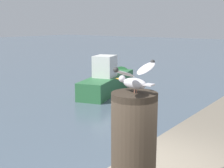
{
  "coord_description": "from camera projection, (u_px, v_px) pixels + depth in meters",
  "views": [
    {
      "loc": [
        -2.4,
        -1.97,
        3.17
      ],
      "look_at": [
        -0.16,
        -0.3,
        2.61
      ],
      "focal_mm": 48.81,
      "sensor_mm": 36.0,
      "label": 1
    }
  ],
  "objects": [
    {
      "name": "seagull",
      "position": [
        134.0,
        78.0,
        2.68
      ],
      "size": [
        0.66,
        0.39,
        0.27
      ],
      "color": "tan",
      "rests_on": "mooring_post"
    },
    {
      "name": "mooring_post",
      "position": [
        134.0,
        147.0,
        2.81
      ],
      "size": [
        0.42,
        0.42,
        1.02
      ],
      "primitive_type": "cylinder",
      "color": "#382D23",
      "rests_on": "harbor_quay"
    },
    {
      "name": "boat_green",
      "position": [
        111.0,
        79.0,
        14.57
      ],
      "size": [
        5.39,
        2.53,
        1.82
      ],
      "color": "#2D6B3D",
      "rests_on": "ground_plane"
    }
  ]
}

